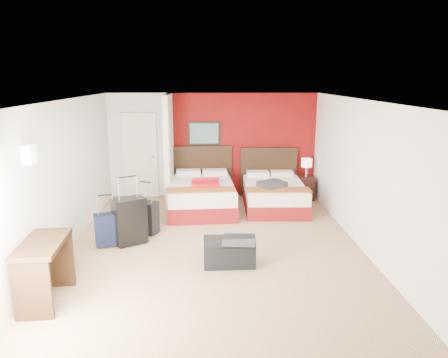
{
  "coord_description": "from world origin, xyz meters",
  "views": [
    {
      "loc": [
        -0.09,
        -6.86,
        2.86
      ],
      "look_at": [
        0.19,
        0.8,
        1.0
      ],
      "focal_mm": 33.73,
      "sensor_mm": 36.0,
      "label": 1
    }
  ],
  "objects_px": {
    "bed_right": "(274,196)",
    "desk": "(45,272)",
    "bed_left": "(201,196)",
    "suitcase_navy": "(107,231)",
    "nightstand": "(305,188)",
    "table_lamp": "(306,168)",
    "red_suitcase_open": "(205,182)",
    "suitcase_charcoal": "(147,218)",
    "suitcase_black": "(130,222)",
    "duffel_bag": "(229,253)"
  },
  "relations": [
    {
      "from": "bed_right",
      "to": "desk",
      "type": "distance_m",
      "value": 5.32
    },
    {
      "from": "bed_left",
      "to": "suitcase_navy",
      "type": "bearing_deg",
      "value": -131.46
    },
    {
      "from": "suitcase_navy",
      "to": "desk",
      "type": "xyz_separation_m",
      "value": [
        -0.35,
        -1.86,
        0.14
      ]
    },
    {
      "from": "nightstand",
      "to": "table_lamp",
      "type": "distance_m",
      "value": 0.5
    },
    {
      "from": "red_suitcase_open",
      "to": "suitcase_charcoal",
      "type": "height_order",
      "value": "red_suitcase_open"
    },
    {
      "from": "bed_right",
      "to": "nightstand",
      "type": "distance_m",
      "value": 1.1
    },
    {
      "from": "nightstand",
      "to": "suitcase_black",
      "type": "height_order",
      "value": "suitcase_black"
    },
    {
      "from": "suitcase_charcoal",
      "to": "bed_left",
      "type": "bearing_deg",
      "value": 83.63
    },
    {
      "from": "red_suitcase_open",
      "to": "suitcase_charcoal",
      "type": "bearing_deg",
      "value": -136.21
    },
    {
      "from": "table_lamp",
      "to": "suitcase_black",
      "type": "distance_m",
      "value": 4.58
    },
    {
      "from": "suitcase_navy",
      "to": "bed_left",
      "type": "bearing_deg",
      "value": 33.95
    },
    {
      "from": "suitcase_charcoal",
      "to": "duffel_bag",
      "type": "relative_size",
      "value": 0.75
    },
    {
      "from": "suitcase_charcoal",
      "to": "suitcase_navy",
      "type": "distance_m",
      "value": 0.85
    },
    {
      "from": "bed_left",
      "to": "suitcase_black",
      "type": "distance_m",
      "value": 2.29
    },
    {
      "from": "nightstand",
      "to": "suitcase_charcoal",
      "type": "relative_size",
      "value": 0.93
    },
    {
      "from": "table_lamp",
      "to": "suitcase_charcoal",
      "type": "bearing_deg",
      "value": -148.01
    },
    {
      "from": "bed_right",
      "to": "suitcase_black",
      "type": "distance_m",
      "value": 3.47
    },
    {
      "from": "desk",
      "to": "table_lamp",
      "type": "bearing_deg",
      "value": 42.42
    },
    {
      "from": "bed_right",
      "to": "duffel_bag",
      "type": "distance_m",
      "value": 3.13
    },
    {
      "from": "suitcase_charcoal",
      "to": "suitcase_navy",
      "type": "xyz_separation_m",
      "value": [
        -0.61,
        -0.59,
        -0.02
      ]
    },
    {
      "from": "desk",
      "to": "duffel_bag",
      "type": "bearing_deg",
      "value": 19.26
    },
    {
      "from": "suitcase_charcoal",
      "to": "suitcase_navy",
      "type": "relative_size",
      "value": 1.06
    },
    {
      "from": "suitcase_navy",
      "to": "table_lamp",
      "type": "bearing_deg",
      "value": 16.24
    },
    {
      "from": "table_lamp",
      "to": "suitcase_navy",
      "type": "relative_size",
      "value": 0.8
    },
    {
      "from": "bed_left",
      "to": "suitcase_black",
      "type": "relative_size",
      "value": 2.51
    },
    {
      "from": "suitcase_black",
      "to": "suitcase_navy",
      "type": "relative_size",
      "value": 1.45
    },
    {
      "from": "table_lamp",
      "to": "suitcase_charcoal",
      "type": "distance_m",
      "value": 4.13
    },
    {
      "from": "red_suitcase_open",
      "to": "suitcase_navy",
      "type": "height_order",
      "value": "red_suitcase_open"
    },
    {
      "from": "suitcase_navy",
      "to": "desk",
      "type": "relative_size",
      "value": 0.55
    },
    {
      "from": "nightstand",
      "to": "table_lamp",
      "type": "relative_size",
      "value": 1.24
    },
    {
      "from": "bed_left",
      "to": "suitcase_navy",
      "type": "distance_m",
      "value": 2.57
    },
    {
      "from": "duffel_bag",
      "to": "bed_right",
      "type": "bearing_deg",
      "value": 67.31
    },
    {
      "from": "red_suitcase_open",
      "to": "desk",
      "type": "xyz_separation_m",
      "value": [
        -2.04,
        -3.78,
        -0.24
      ]
    },
    {
      "from": "red_suitcase_open",
      "to": "suitcase_charcoal",
      "type": "distance_m",
      "value": 1.75
    },
    {
      "from": "bed_left",
      "to": "bed_right",
      "type": "xyz_separation_m",
      "value": [
        1.63,
        0.06,
        -0.02
      ]
    },
    {
      "from": "table_lamp",
      "to": "duffel_bag",
      "type": "bearing_deg",
      "value": -119.19
    },
    {
      "from": "red_suitcase_open",
      "to": "bed_left",
      "type": "bearing_deg",
      "value": 128.0
    },
    {
      "from": "red_suitcase_open",
      "to": "nightstand",
      "type": "relative_size",
      "value": 1.44
    },
    {
      "from": "suitcase_navy",
      "to": "bed_right",
      "type": "bearing_deg",
      "value": 15.04
    },
    {
      "from": "bed_left",
      "to": "suitcase_charcoal",
      "type": "xyz_separation_m",
      "value": [
        -0.98,
        -1.43,
        -0.01
      ]
    },
    {
      "from": "suitcase_charcoal",
      "to": "suitcase_navy",
      "type": "bearing_deg",
      "value": -107.41
    },
    {
      "from": "red_suitcase_open",
      "to": "desk",
      "type": "height_order",
      "value": "desk"
    },
    {
      "from": "suitcase_charcoal",
      "to": "table_lamp",
      "type": "bearing_deg",
      "value": 60.18
    },
    {
      "from": "bed_right",
      "to": "suitcase_navy",
      "type": "relative_size",
      "value": 3.37
    },
    {
      "from": "bed_left",
      "to": "suitcase_charcoal",
      "type": "height_order",
      "value": "bed_left"
    },
    {
      "from": "bed_right",
      "to": "suitcase_charcoal",
      "type": "relative_size",
      "value": 3.17
    },
    {
      "from": "bed_right",
      "to": "suitcase_navy",
      "type": "xyz_separation_m",
      "value": [
        -3.22,
        -2.08,
        -0.0
      ]
    },
    {
      "from": "bed_left",
      "to": "duffel_bag",
      "type": "bearing_deg",
      "value": -83.65
    },
    {
      "from": "bed_left",
      "to": "desk",
      "type": "relative_size",
      "value": 2.01
    },
    {
      "from": "suitcase_navy",
      "to": "duffel_bag",
      "type": "xyz_separation_m",
      "value": [
        2.07,
        -0.83,
        -0.08
      ]
    }
  ]
}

